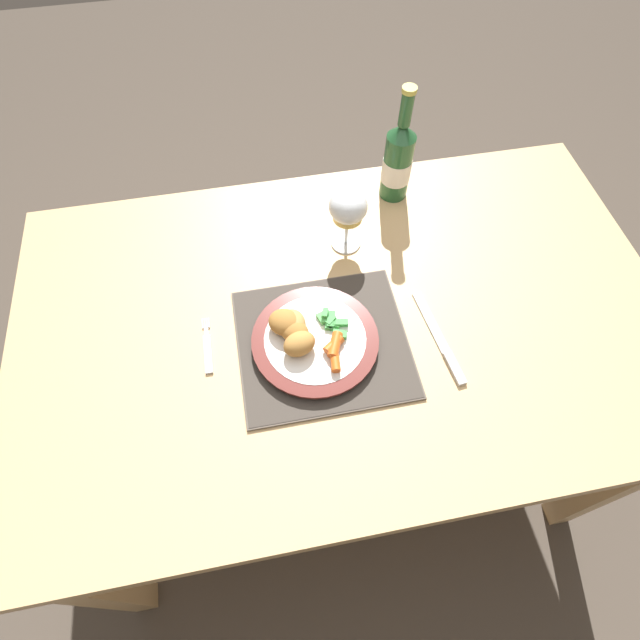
{
  "coord_description": "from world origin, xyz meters",
  "views": [
    {
      "loc": [
        -0.15,
        -0.52,
        1.58
      ],
      "look_at": [
        -0.05,
        -0.03,
        0.78
      ],
      "focal_mm": 28.0,
      "sensor_mm": 36.0,
      "label": 1
    }
  ],
  "objects_px": {
    "fork": "(208,349)",
    "wine_glass": "(348,209)",
    "dining_table": "(342,339)",
    "dinner_plate": "(315,340)",
    "bottle": "(398,161)",
    "table_knife": "(442,345)"
  },
  "relations": [
    {
      "from": "table_knife",
      "to": "fork",
      "type": "bearing_deg",
      "value": 170.69
    },
    {
      "from": "fork",
      "to": "table_knife",
      "type": "xyz_separation_m",
      "value": [
        0.45,
        -0.07,
        0.0
      ]
    },
    {
      "from": "dinner_plate",
      "to": "fork",
      "type": "distance_m",
      "value": 0.21
    },
    {
      "from": "bottle",
      "to": "dinner_plate",
      "type": "bearing_deg",
      "value": -124.4
    },
    {
      "from": "dining_table",
      "to": "dinner_plate",
      "type": "xyz_separation_m",
      "value": [
        -0.07,
        -0.06,
        0.11
      ]
    },
    {
      "from": "fork",
      "to": "wine_glass",
      "type": "xyz_separation_m",
      "value": [
        0.32,
        0.21,
        0.1
      ]
    },
    {
      "from": "fork",
      "to": "bottle",
      "type": "relative_size",
      "value": 0.45
    },
    {
      "from": "fork",
      "to": "wine_glass",
      "type": "height_order",
      "value": "wine_glass"
    },
    {
      "from": "dining_table",
      "to": "bottle",
      "type": "height_order",
      "value": "bottle"
    },
    {
      "from": "fork",
      "to": "bottle",
      "type": "distance_m",
      "value": 0.58
    },
    {
      "from": "table_knife",
      "to": "bottle",
      "type": "xyz_separation_m",
      "value": [
        0.01,
        0.42,
        0.09
      ]
    },
    {
      "from": "dining_table",
      "to": "fork",
      "type": "bearing_deg",
      "value": -173.84
    },
    {
      "from": "fork",
      "to": "bottle",
      "type": "xyz_separation_m",
      "value": [
        0.46,
        0.34,
        0.09
      ]
    },
    {
      "from": "dinner_plate",
      "to": "wine_glass",
      "type": "bearing_deg",
      "value": 64.89
    },
    {
      "from": "dinner_plate",
      "to": "fork",
      "type": "xyz_separation_m",
      "value": [
        -0.2,
        0.03,
        -0.01
      ]
    },
    {
      "from": "dining_table",
      "to": "bottle",
      "type": "bearing_deg",
      "value": 59.61
    },
    {
      "from": "dining_table",
      "to": "bottle",
      "type": "xyz_separation_m",
      "value": [
        0.18,
        0.31,
        0.19
      ]
    },
    {
      "from": "table_knife",
      "to": "dining_table",
      "type": "bearing_deg",
      "value": 149.12
    },
    {
      "from": "dining_table",
      "to": "fork",
      "type": "relative_size",
      "value": 10.76
    },
    {
      "from": "fork",
      "to": "table_knife",
      "type": "bearing_deg",
      "value": -9.31
    },
    {
      "from": "bottle",
      "to": "dining_table",
      "type": "bearing_deg",
      "value": -120.39
    },
    {
      "from": "dinner_plate",
      "to": "wine_glass",
      "type": "xyz_separation_m",
      "value": [
        0.11,
        0.24,
        0.09
      ]
    }
  ]
}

